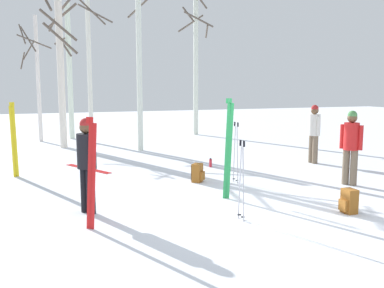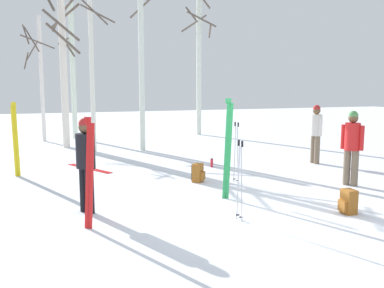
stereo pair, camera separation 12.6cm
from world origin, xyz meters
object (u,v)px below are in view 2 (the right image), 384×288
Objects in this scene: ski_pair_planted_1 at (228,149)px; ski_pair_planted_0 at (89,174)px; birch_tree_2 at (72,70)px; water_bottle_0 at (212,163)px; ski_poles_1 at (240,178)px; birch_tree_1 at (63,65)px; ski_pair_lying_0 at (89,168)px; birch_tree_5 at (199,49)px; person_1 at (86,159)px; person_2 at (352,143)px; birch_tree_4 at (140,32)px; ski_poles_0 at (236,151)px; birch_tree_0 at (40,75)px; backpack_0 at (348,202)px; person_0 at (316,130)px; backpack_1 at (198,173)px; birch_tree_3 at (91,39)px; ski_pair_planted_2 at (15,140)px.

ski_pair_planted_0 is at bearing -161.37° from ski_pair_planted_1.
water_bottle_0 is at bearing -68.49° from birch_tree_2.
birch_tree_1 is (-2.29, 9.84, 2.25)m from ski_poles_1.
birch_tree_5 reaches higher than ski_pair_lying_0.
person_1 is 2.78m from ski_pair_planted_1.
birch_tree_2 is (-2.17, 11.15, 1.92)m from ski_pair_planted_1.
birch_tree_4 reaches higher than person_2.
birch_tree_4 is at bearing 99.67° from ski_poles_0.
ski_poles_0 is at bearing -105.33° from birch_tree_5.
birch_tree_0 is 0.84× the size of birch_tree_1.
backpack_0 is at bearing -8.97° from ski_poles_1.
ski_poles_0 reaches higher than ski_poles_1.
person_0 is 0.30× the size of birch_tree_2.
person_1 is 0.84× the size of ski_pair_planted_1.
birch_tree_5 is (0.24, 10.62, 2.93)m from person_2.
ski_poles_0 reaches higher than backpack_1.
person_0 is 0.23× the size of birch_tree_5.
person_1 and person_2 have the same top height.
person_0 is 0.84× the size of ski_pair_planted_1.
person_2 is 6.89× the size of water_bottle_0.
person_2 is 3.90× the size of backpack_1.
birch_tree_5 is (6.16, 10.75, 2.93)m from person_1.
birch_tree_3 is 0.92× the size of birch_tree_4.
birch_tree_3 reaches higher than ski_poles_0.
person_1 is 1.20× the size of ski_poles_0.
person_1 is at bearing -90.76° from birch_tree_1.
birch_tree_4 is (-4.24, 4.14, 3.10)m from person_0.
person_1 is 0.92× the size of ski_pair_planted_2.
ski_pair_lying_0 is 4.29m from ski_poles_0.
birch_tree_0 is at bearing -179.13° from birch_tree_5.
water_bottle_0 is (3.74, 3.20, -0.86)m from person_1.
birch_tree_4 is at bearing 38.78° from ski_pair_planted_2.
person_2 is 1.25× the size of ski_poles_1.
ski_poles_0 reaches higher than backpack_0.
backpack_1 is (2.74, 1.61, -0.77)m from person_1.
birch_tree_0 is 0.68× the size of birch_tree_3.
backpack_1 is (4.09, -2.11, -0.72)m from ski_pair_planted_2.
ski_pair_lying_0 is 0.31× the size of birch_tree_2.
ski_pair_lying_0 is at bearing 124.31° from backpack_0.
birch_tree_1 is at bearing 112.88° from backpack_0.
ski_poles_0 is 0.18× the size of birch_tree_4.
birch_tree_2 reaches higher than ski_pair_planted_1.
person_2 reaches higher than backpack_1.
birch_tree_2 is (-6.22, 8.41, 1.95)m from person_0.
ski_poles_0 is at bearing -64.73° from birch_tree_1.
birch_tree_5 is at bearing 49.34° from ski_pair_lying_0.
ski_pair_planted_2 is 7.90m from backpack_0.
person_1 is 4.76m from backpack_0.
water_bottle_0 is at bearing 40.61° from person_1.
ski_pair_planted_1 is (2.81, 0.95, 0.11)m from ski_pair_planted_0.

